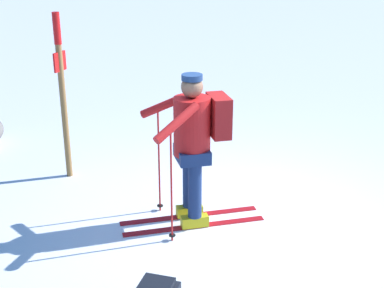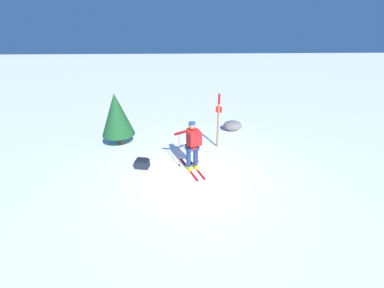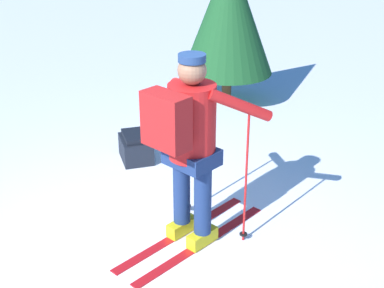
# 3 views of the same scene
# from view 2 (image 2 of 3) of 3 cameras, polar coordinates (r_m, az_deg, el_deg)

# --- Properties ---
(ground_plane) EXTENTS (80.00, 80.00, 0.00)m
(ground_plane) POSITION_cam_2_polar(r_m,az_deg,el_deg) (8.42, 0.54, -7.20)
(ground_plane) COLOR white
(skier) EXTENTS (1.02, 1.62, 1.69)m
(skier) POSITION_cam_2_polar(r_m,az_deg,el_deg) (8.35, 0.08, 0.36)
(skier) COLOR red
(skier) RESTS_ON ground_plane
(dropped_backpack) EXTENTS (0.51, 0.42, 0.33)m
(dropped_backpack) POSITION_cam_2_polar(r_m,az_deg,el_deg) (9.00, -11.01, -4.27)
(dropped_backpack) COLOR black
(dropped_backpack) RESTS_ON ground_plane
(trail_marker) EXTENTS (0.24, 0.09, 2.15)m
(trail_marker) POSITION_cam_2_polar(r_m,az_deg,el_deg) (10.01, 5.89, 6.09)
(trail_marker) COLOR olive
(trail_marker) RESTS_ON ground_plane
(rock_boulder) EXTENTS (0.85, 0.72, 0.47)m
(rock_boulder) POSITION_cam_2_polar(r_m,az_deg,el_deg) (12.10, 9.00, 4.05)
(rock_boulder) COLOR slate
(rock_boulder) RESTS_ON ground_plane
(pine_tree) EXTENTS (1.29, 1.29, 2.15)m
(pine_tree) POSITION_cam_2_polar(r_m,az_deg,el_deg) (10.50, -16.44, 6.32)
(pine_tree) COLOR #4C331E
(pine_tree) RESTS_ON ground_plane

